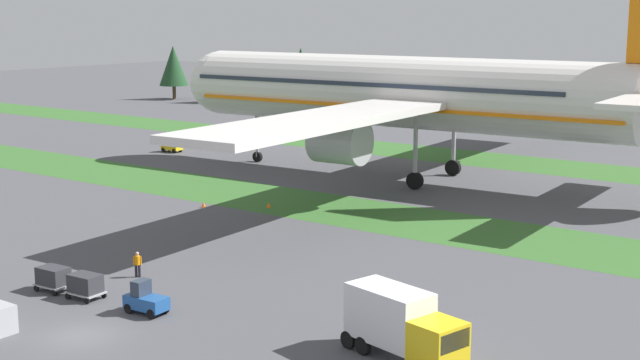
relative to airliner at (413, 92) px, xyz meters
name	(u,v)px	position (x,y,z in m)	size (l,w,h in m)	color
ground_plane	(81,336)	(9.38, -50.79, -9.21)	(400.00, 400.00, 0.00)	#47474C
grass_strip_near	(406,220)	(9.38, -16.60, -9.21)	(320.00, 10.52, 0.01)	#336028
grass_strip_far	(556,167)	(9.38, 16.44, -9.21)	(320.00, 10.52, 0.01)	#336028
airliner	(413,92)	(0.00, 0.00, 0.00)	(59.44, 73.65, 25.67)	silver
baggage_tug	(145,300)	(9.47, -46.11, -8.40)	(2.68, 1.48, 1.97)	#1E4C8E
cargo_dolly_lead	(85,284)	(4.46, -46.46, -8.29)	(2.30, 1.65, 1.55)	#A3A3A8
cargo_dolly_second	(53,277)	(1.57, -46.66, -8.29)	(2.30, 1.65, 1.55)	#A3A3A8
catering_truck	(402,323)	(25.30, -43.21, -7.26)	(7.29, 3.81, 3.58)	yellow
pushback_tractor	(171,146)	(-34.03, -2.07, -8.40)	(2.67, 1.46, 1.97)	yellow
ground_crew_marshaller	(390,312)	(22.33, -39.64, -8.27)	(0.36, 0.56, 1.74)	black
ground_crew_loader	(137,263)	(3.59, -41.44, -8.27)	(0.46, 0.39, 1.74)	black
taxiway_marker_0	(269,205)	(-3.22, -19.70, -8.95)	(0.44, 0.44, 0.52)	orange
taxiway_marker_1	(204,205)	(-8.05, -23.12, -8.98)	(0.44, 0.44, 0.47)	orange
distant_tree_line	(635,88)	(7.57, 48.96, -2.53)	(194.48, 10.86, 12.24)	#4C3823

